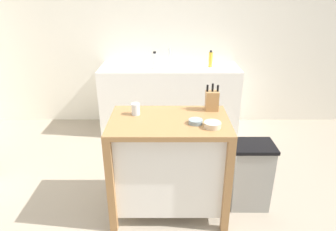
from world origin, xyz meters
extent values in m
plane|color=gray|center=(0.00, 0.00, 0.00)|extent=(6.41, 6.41, 0.00)
cube|color=silver|center=(0.00, 2.17, 1.30)|extent=(5.41, 0.10, 2.60)
cube|color=#9E7042|center=(-0.03, 0.14, 0.86)|extent=(0.98, 0.62, 0.04)
cube|color=white|center=(-0.03, 0.14, 0.47)|extent=(0.88, 0.52, 0.74)
cube|color=#9E7042|center=(-0.48, -0.14, 0.42)|extent=(0.06, 0.06, 0.84)
cube|color=#9E7042|center=(0.43, -0.14, 0.42)|extent=(0.06, 0.06, 0.84)
cube|color=#9E7042|center=(-0.48, 0.42, 0.42)|extent=(0.06, 0.06, 0.84)
cube|color=#9E7042|center=(0.43, 0.42, 0.42)|extent=(0.06, 0.06, 0.84)
cube|color=#AD7F4C|center=(0.34, 0.35, 0.97)|extent=(0.11, 0.09, 0.17)
cylinder|color=black|center=(0.30, 0.35, 1.08)|extent=(0.02, 0.02, 0.06)
cylinder|color=black|center=(0.34, 0.35, 1.09)|extent=(0.02, 0.02, 0.07)
cylinder|color=black|center=(0.39, 0.35, 1.08)|extent=(0.02, 0.02, 0.06)
cylinder|color=beige|center=(0.30, 0.00, 0.90)|extent=(0.13, 0.13, 0.04)
cylinder|color=gray|center=(0.30, 0.00, 0.92)|extent=(0.11, 0.11, 0.01)
cylinder|color=gray|center=(0.18, 0.07, 0.90)|extent=(0.11, 0.11, 0.03)
cylinder|color=#49555B|center=(0.18, 0.07, 0.91)|extent=(0.09, 0.09, 0.01)
cylinder|color=silver|center=(-0.30, 0.25, 0.93)|extent=(0.07, 0.07, 0.10)
cube|color=gray|center=(0.70, 0.19, 0.30)|extent=(0.34, 0.26, 0.60)
cube|color=black|center=(0.70, 0.19, 0.61)|extent=(0.36, 0.28, 0.03)
cube|color=white|center=(-0.01, 1.82, 0.45)|extent=(1.84, 0.60, 0.90)
cube|color=silver|center=(-0.01, 1.80, 0.88)|extent=(0.44, 0.36, 0.03)
cylinder|color=#B7BCC1|center=(-0.01, 1.96, 1.01)|extent=(0.02, 0.02, 0.22)
cylinder|color=yellow|center=(0.52, 1.82, 0.99)|extent=(0.05, 0.05, 0.19)
cylinder|color=black|center=(0.52, 1.82, 1.10)|extent=(0.03, 0.03, 0.02)
cylinder|color=white|center=(-0.21, 1.74, 0.99)|extent=(0.06, 0.06, 0.20)
cylinder|color=black|center=(-0.21, 1.74, 1.10)|extent=(0.04, 0.04, 0.02)
camera|label=1|loc=(-0.03, -2.06, 1.87)|focal=31.93mm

